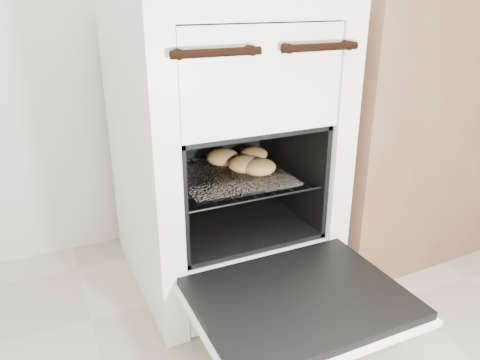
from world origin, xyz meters
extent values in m
cube|color=white|center=(0.18, 1.15, 0.50)|extent=(0.65, 0.69, 1.00)
cylinder|color=black|center=(0.03, 0.79, 0.87)|extent=(0.24, 0.02, 0.02)
cylinder|color=black|center=(0.34, 0.79, 0.87)|extent=(0.24, 0.02, 0.02)
cube|color=black|center=(0.18, 0.59, 0.23)|extent=(0.56, 0.43, 0.03)
cube|color=white|center=(0.18, 0.59, 0.21)|extent=(0.59, 0.46, 0.02)
cylinder|color=black|center=(-0.05, 1.07, 0.42)|extent=(0.01, 0.46, 0.01)
cylinder|color=black|center=(0.42, 1.07, 0.42)|extent=(0.01, 0.46, 0.01)
cylinder|color=black|center=(0.18, 0.85, 0.42)|extent=(0.47, 0.01, 0.01)
cylinder|color=black|center=(0.18, 1.28, 0.42)|extent=(0.47, 0.01, 0.01)
cylinder|color=black|center=(-0.01, 1.07, 0.42)|extent=(0.01, 0.43, 0.01)
cylinder|color=black|center=(0.05, 1.07, 0.42)|extent=(0.01, 0.43, 0.01)
cylinder|color=black|center=(0.12, 1.07, 0.42)|extent=(0.01, 0.43, 0.01)
cylinder|color=black|center=(0.18, 1.07, 0.42)|extent=(0.01, 0.43, 0.01)
cylinder|color=black|center=(0.25, 1.07, 0.42)|extent=(0.01, 0.43, 0.01)
cylinder|color=black|center=(0.31, 1.07, 0.42)|extent=(0.01, 0.43, 0.01)
cylinder|color=black|center=(0.38, 1.07, 0.42)|extent=(0.01, 0.43, 0.01)
cube|color=white|center=(0.18, 1.04, 0.42)|extent=(0.37, 0.33, 0.01)
ellipsoid|color=#B48F48|center=(0.24, 1.06, 0.46)|extent=(0.14, 0.14, 0.06)
ellipsoid|color=#B48F48|center=(0.32, 1.16, 0.45)|extent=(0.14, 0.14, 0.05)
ellipsoid|color=#B48F48|center=(0.27, 1.02, 0.45)|extent=(0.12, 0.12, 0.05)
ellipsoid|color=#B48F48|center=(0.20, 1.16, 0.46)|extent=(0.14, 0.14, 0.06)
cube|color=brown|center=(1.04, 1.14, 0.50)|extent=(1.02, 0.70, 1.00)
camera|label=1|loc=(-0.42, -0.31, 1.00)|focal=35.00mm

